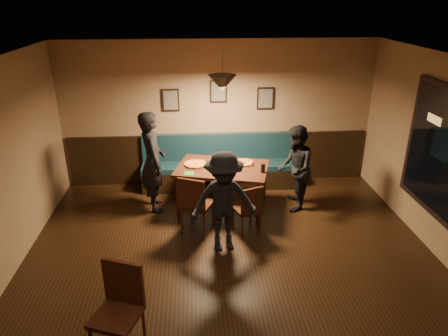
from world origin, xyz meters
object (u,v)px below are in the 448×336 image
(soda_glass, at_px, (263,168))
(cafe_chair_far, at_px, (116,315))
(dining_table, at_px, (222,189))
(diner_right, at_px, (295,169))
(chair_near_left, at_px, (197,203))
(chair_near_right, at_px, (247,208))
(diner_front, at_px, (224,202))
(diner_left, at_px, (153,162))
(booth_bench, at_px, (220,163))
(tabasco_bottle, at_px, (253,163))

(soda_glass, xyz_separation_m, cafe_chair_far, (-1.97, -2.79, -0.38))
(dining_table, relative_size, diner_right, 1.01)
(dining_table, height_order, chair_near_left, chair_near_left)
(chair_near_left, height_order, soda_glass, chair_near_left)
(chair_near_right, distance_m, diner_front, 0.69)
(dining_table, relative_size, diner_left, 0.86)
(booth_bench, xyz_separation_m, dining_table, (-0.02, -0.95, -0.09))
(diner_left, xyz_separation_m, diner_front, (1.12, -1.36, -0.11))
(diner_left, relative_size, tabasco_bottle, 15.63)
(dining_table, bearing_deg, diner_left, -173.01)
(dining_table, relative_size, soda_glass, 9.72)
(chair_near_left, xyz_separation_m, cafe_chair_far, (-0.87, -2.39, 0.02))
(chair_near_right, xyz_separation_m, cafe_chair_far, (-1.65, -2.31, 0.09))
(diner_right, height_order, cafe_chair_far, diner_right)
(chair_near_right, height_order, diner_right, diner_right)
(diner_front, bearing_deg, diner_right, 33.80)
(chair_near_left, height_order, tabasco_bottle, chair_near_left)
(diner_right, relative_size, soda_glass, 9.65)
(diner_right, height_order, diner_front, diner_front)
(tabasco_bottle, relative_size, cafe_chair_far, 0.11)
(diner_left, xyz_separation_m, soda_glass, (1.84, -0.44, 0.01))
(chair_near_left, relative_size, tabasco_bottle, 8.77)
(diner_right, distance_m, cafe_chair_far, 3.99)
(booth_bench, xyz_separation_m, soda_glass, (0.63, -1.23, 0.40))
(dining_table, height_order, soda_glass, soda_glass)
(chair_near_right, relative_size, cafe_chair_far, 0.82)
(chair_near_left, xyz_separation_m, diner_left, (-0.74, 0.84, 0.39))
(chair_near_left, bearing_deg, booth_bench, 97.94)
(tabasco_bottle, bearing_deg, soda_glass, -63.75)
(chair_near_left, distance_m, tabasco_bottle, 1.23)
(chair_near_left, xyz_separation_m, chair_near_right, (0.78, -0.08, -0.08))
(dining_table, bearing_deg, cafe_chair_far, -98.34)
(chair_near_left, distance_m, diner_left, 1.18)
(diner_right, bearing_deg, chair_near_left, -58.52)
(dining_table, distance_m, chair_near_right, 0.82)
(diner_front, bearing_deg, tabasco_bottle, 55.92)
(chair_near_left, height_order, diner_left, diner_left)
(chair_near_right, distance_m, cafe_chair_far, 2.84)
(booth_bench, distance_m, tabasco_bottle, 1.15)
(diner_left, bearing_deg, diner_right, -107.75)
(booth_bench, relative_size, cafe_chair_far, 2.92)
(booth_bench, xyz_separation_m, diner_left, (-1.21, -0.79, 0.39))
(chair_near_right, xyz_separation_m, diner_front, (-0.40, -0.44, 0.35))
(soda_glass, bearing_deg, chair_near_right, -123.61)
(soda_glass, xyz_separation_m, tabasco_bottle, (-0.13, 0.26, -0.02))
(diner_front, relative_size, tabasco_bottle, 13.63)
(diner_left, height_order, soda_glass, diner_left)
(dining_table, relative_size, chair_near_right, 1.82)
(booth_bench, bearing_deg, cafe_chair_far, -108.42)
(soda_glass, bearing_deg, diner_right, 22.55)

